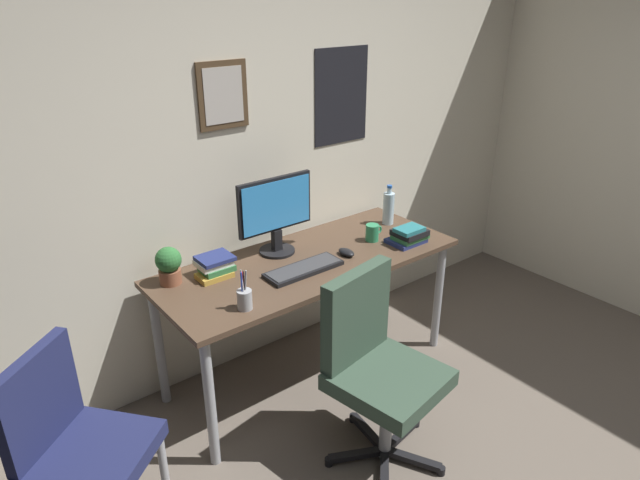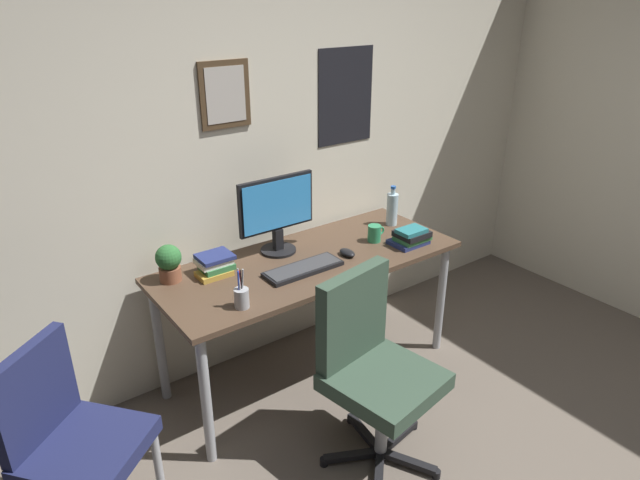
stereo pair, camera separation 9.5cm
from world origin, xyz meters
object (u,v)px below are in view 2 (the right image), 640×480
object	(u,v)px
keyboard	(303,269)
book_stack_right	(215,265)
coffee_mug_near	(375,233)
water_bottle	(392,209)
book_stack_left	(411,237)
office_chair	(372,362)
side_chair	(70,434)
computer_mouse	(347,253)
monitor	(277,212)
potted_plant	(169,262)
pen_cup	(242,297)

from	to	relation	value
keyboard	book_stack_right	size ratio (longest dim) A/B	2.19
keyboard	coffee_mug_near	xyz separation A→B (m)	(0.55, 0.06, 0.04)
water_bottle	keyboard	bearing A→B (deg)	-166.48
water_bottle	book_stack_left	bearing A→B (deg)	-111.95
office_chair	book_stack_left	xyz separation A→B (m)	(0.72, 0.50, 0.27)
water_bottle	coffee_mug_near	xyz separation A→B (m)	(-0.26, -0.13, -0.06)
book_stack_right	office_chair	bearing A→B (deg)	-66.57
side_chair	computer_mouse	size ratio (longest dim) A/B	7.95
monitor	book_stack_left	xyz separation A→B (m)	(0.67, -0.37, -0.19)
book_stack_left	office_chair	bearing A→B (deg)	-145.33
water_bottle	book_stack_right	size ratio (longest dim) A/B	1.29
monitor	coffee_mug_near	xyz separation A→B (m)	(0.53, -0.22, -0.19)
potted_plant	pen_cup	bearing A→B (deg)	-69.81
keyboard	potted_plant	world-z (taller)	potted_plant
office_chair	keyboard	size ratio (longest dim) A/B	2.21
keyboard	book_stack_right	bearing A→B (deg)	148.41
book_stack_left	book_stack_right	bearing A→B (deg)	163.00
book_stack_right	potted_plant	bearing A→B (deg)	161.27
office_chair	side_chair	xyz separation A→B (m)	(-1.24, 0.38, -0.03)
monitor	keyboard	bearing A→B (deg)	-94.59
side_chair	book_stack_left	size ratio (longest dim) A/B	4.07
water_bottle	book_stack_right	world-z (taller)	water_bottle
office_chair	computer_mouse	world-z (taller)	office_chair
water_bottle	office_chair	bearing A→B (deg)	-136.83
potted_plant	coffee_mug_near	bearing A→B (deg)	-12.07
water_bottle	computer_mouse	bearing A→B (deg)	-159.64
potted_plant	book_stack_right	world-z (taller)	potted_plant
book_stack_left	water_bottle	bearing A→B (deg)	68.05
computer_mouse	water_bottle	bearing A→B (deg)	20.36
computer_mouse	water_bottle	xyz separation A→B (m)	(0.51, 0.19, 0.09)
keyboard	book_stack_left	size ratio (longest dim) A/B	2.00
side_chair	book_stack_left	distance (m)	1.98
water_bottle	book_stack_right	distance (m)	1.20
computer_mouse	book_stack_left	size ratio (longest dim) A/B	0.51
coffee_mug_near	pen_cup	distance (m)	1.01
coffee_mug_near	office_chair	bearing A→B (deg)	-131.58
monitor	book_stack_left	size ratio (longest dim) A/B	2.14
monitor	book_stack_right	world-z (taller)	monitor
pen_cup	book_stack_right	bearing A→B (deg)	82.32
office_chair	water_bottle	bearing A→B (deg)	43.17
book_stack_right	coffee_mug_near	bearing A→B (deg)	-10.50
office_chair	computer_mouse	xyz separation A→B (m)	(0.33, 0.60, 0.24)
side_chair	book_stack_right	distance (m)	1.03
pen_cup	book_stack_right	distance (m)	0.38
coffee_mug_near	book_stack_right	size ratio (longest dim) A/B	0.59
book_stack_left	coffee_mug_near	bearing A→B (deg)	131.91
potted_plant	computer_mouse	bearing A→B (deg)	-18.70
computer_mouse	potted_plant	size ratio (longest dim) A/B	0.56
side_chair	pen_cup	distance (m)	0.88
office_chair	monitor	xyz separation A→B (m)	(0.05, 0.87, 0.46)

